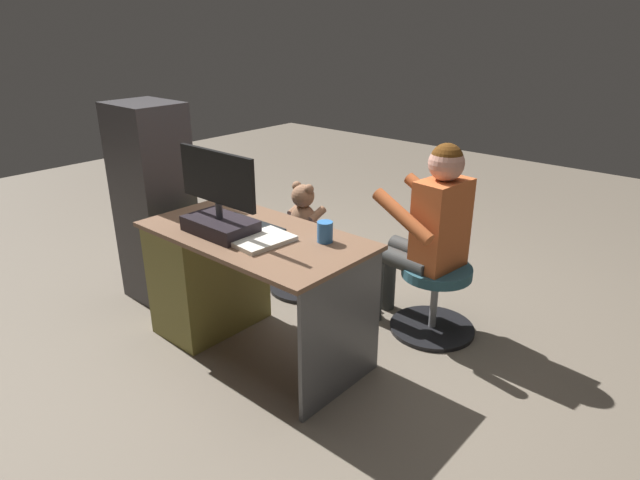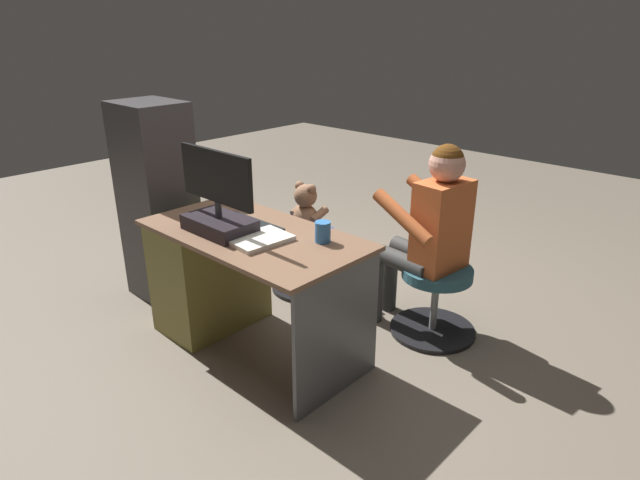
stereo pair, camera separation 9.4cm
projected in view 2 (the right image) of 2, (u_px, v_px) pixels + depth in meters
ground_plane at (311, 318)px, 3.45m from camera, size 10.00×10.00×0.00m
desk at (219, 271)px, 3.21m from camera, size 1.26×0.66×0.71m
monitor at (218, 207)px, 2.84m from camera, size 0.55×0.23×0.44m
keyboard at (249, 224)px, 2.97m from camera, size 0.42×0.14×0.02m
computer_mouse at (214, 212)px, 3.13m from camera, size 0.06×0.10×0.04m
cup at (323, 232)px, 2.74m from camera, size 0.08×0.08×0.11m
tv_remote at (198, 213)px, 3.15m from camera, size 0.06×0.15×0.02m
notebook_binder at (260, 239)px, 2.76m from camera, size 0.24×0.32×0.02m
office_chair_teddy at (306, 255)px, 3.75m from camera, size 0.49×0.49×0.43m
teddy_bear at (307, 210)px, 3.63m from camera, size 0.24×0.24×0.35m
visitor_chair at (435, 296)px, 3.22m from camera, size 0.51×0.51×0.43m
person at (429, 225)px, 3.10m from camera, size 0.53×0.51×1.15m
equipment_rack at (158, 203)px, 3.53m from camera, size 0.44×0.36×1.30m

